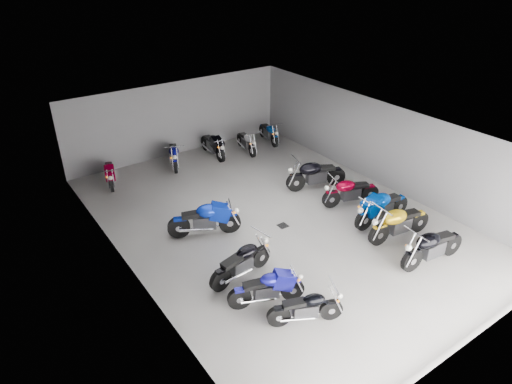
# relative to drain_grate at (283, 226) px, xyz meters

# --- Properties ---
(ground) EXTENTS (14.00, 14.00, 0.00)m
(ground) POSITION_rel_drain_grate_xyz_m (0.00, 0.50, -0.01)
(ground) COLOR #9F9C96
(ground) RESTS_ON ground
(wall_back) EXTENTS (10.00, 0.10, 3.20)m
(wall_back) POSITION_rel_drain_grate_xyz_m (0.00, 7.50, 1.59)
(wall_back) COLOR slate
(wall_back) RESTS_ON ground
(wall_left) EXTENTS (0.10, 14.00, 3.20)m
(wall_left) POSITION_rel_drain_grate_xyz_m (-5.00, 0.50, 1.59)
(wall_left) COLOR slate
(wall_left) RESTS_ON ground
(wall_right) EXTENTS (0.10, 14.00, 3.20)m
(wall_right) POSITION_rel_drain_grate_xyz_m (5.00, 0.50, 1.59)
(wall_right) COLOR slate
(wall_right) RESTS_ON ground
(ceiling) EXTENTS (10.00, 14.00, 0.04)m
(ceiling) POSITION_rel_drain_grate_xyz_m (0.00, 0.50, 3.21)
(ceiling) COLOR black
(ceiling) RESTS_ON wall_back
(drain_grate) EXTENTS (0.32, 0.32, 0.01)m
(drain_grate) POSITION_rel_drain_grate_xyz_m (0.00, 0.00, 0.00)
(drain_grate) COLOR black
(drain_grate) RESTS_ON ground
(motorcycle_left_a) EXTENTS (1.78, 0.92, 0.84)m
(motorcycle_left_a) POSITION_rel_drain_grate_xyz_m (-2.25, -3.79, 0.45)
(motorcycle_left_a) COLOR black
(motorcycle_left_a) RESTS_ON ground
(motorcycle_left_b) EXTENTS (1.95, 0.86, 0.90)m
(motorcycle_left_b) POSITION_rel_drain_grate_xyz_m (-2.63, -2.70, 0.48)
(motorcycle_left_b) COLOR black
(motorcycle_left_b) RESTS_ON ground
(motorcycle_left_c) EXTENTS (2.14, 0.53, 0.94)m
(motorcycle_left_c) POSITION_rel_drain_grate_xyz_m (-2.58, -1.43, 0.51)
(motorcycle_left_c) COLOR black
(motorcycle_left_c) RESTS_ON ground
(motorcycle_left_e) EXTENTS (2.19, 1.12, 1.03)m
(motorcycle_left_e) POSITION_rel_drain_grate_xyz_m (-2.34, 1.02, 0.56)
(motorcycle_left_e) COLOR black
(motorcycle_left_e) RESTS_ON ground
(motorcycle_right_a) EXTENTS (2.34, 0.52, 1.03)m
(motorcycle_right_a) POSITION_rel_drain_grate_xyz_m (2.30, -4.04, 0.55)
(motorcycle_right_a) COLOR black
(motorcycle_right_a) RESTS_ON ground
(motorcycle_right_b) EXTENTS (2.36, 0.56, 1.04)m
(motorcycle_right_b) POSITION_rel_drain_grate_xyz_m (2.54, -2.64, 0.56)
(motorcycle_right_b) COLOR black
(motorcycle_right_b) RESTS_ON ground
(motorcycle_right_c) EXTENTS (2.38, 0.47, 1.05)m
(motorcycle_right_c) POSITION_rel_drain_grate_xyz_m (2.81, -1.69, 0.57)
(motorcycle_right_c) COLOR black
(motorcycle_right_c) RESTS_ON ground
(motorcycle_right_d) EXTENTS (2.11, 0.82, 0.96)m
(motorcycle_right_d) POSITION_rel_drain_grate_xyz_m (2.84, -0.23, 0.52)
(motorcycle_right_d) COLOR black
(motorcycle_right_d) RESTS_ON ground
(motorcycle_right_e) EXTENTS (2.33, 0.89, 1.06)m
(motorcycle_right_e) POSITION_rel_drain_grate_xyz_m (2.66, 1.42, 0.57)
(motorcycle_right_e) COLOR black
(motorcycle_right_e) RESTS_ON ground
(motorcycle_back_a) EXTENTS (0.67, 1.91, 0.86)m
(motorcycle_back_a) POSITION_rel_drain_grate_xyz_m (-3.62, 6.23, 0.46)
(motorcycle_back_a) COLOR black
(motorcycle_back_a) RESTS_ON ground
(motorcycle_back_c) EXTENTS (0.94, 2.01, 0.93)m
(motorcycle_back_c) POSITION_rel_drain_grate_xyz_m (-0.84, 6.34, 0.50)
(motorcycle_back_c) COLOR black
(motorcycle_back_c) RESTS_ON ground
(motorcycle_back_d) EXTENTS (0.47, 2.16, 0.95)m
(motorcycle_back_d) POSITION_rel_drain_grate_xyz_m (1.01, 6.28, 0.51)
(motorcycle_back_d) COLOR black
(motorcycle_back_d) RESTS_ON ground
(motorcycle_back_e) EXTENTS (0.56, 1.97, 0.87)m
(motorcycle_back_e) POSITION_rel_drain_grate_xyz_m (2.49, 5.85, 0.47)
(motorcycle_back_e) COLOR black
(motorcycle_back_e) RESTS_ON ground
(motorcycle_back_f) EXTENTS (0.60, 2.00, 0.89)m
(motorcycle_back_f) POSITION_rel_drain_grate_xyz_m (3.99, 6.20, 0.48)
(motorcycle_back_f) COLOR black
(motorcycle_back_f) RESTS_ON ground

